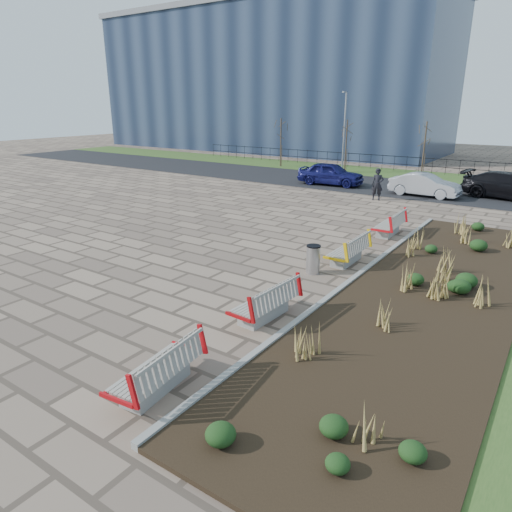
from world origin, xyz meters
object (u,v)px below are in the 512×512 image
Objects in this scene: bench_c at (347,249)px; bench_d at (388,223)px; car_silver at (425,185)px; car_blue at (331,174)px; car_black at (510,186)px; bench_a at (155,367)px; pedestrian at (377,184)px; lamp_west at (344,133)px; bench_b at (264,300)px; litter_bin at (313,260)px.

bench_c and bench_d have the same top height.
car_silver reaches higher than bench_c.
car_black reaches higher than car_blue.
bench_a is 9.01m from bench_c.
car_silver is 0.78× the size of car_black.
pedestrian is 0.41× the size of car_blue.
bench_c is at bearing -65.36° from lamp_west.
bench_a and bench_b have the same top height.
bench_b is at bearing 178.64° from car_black.
litter_bin is 15.23m from car_silver.
pedestrian is 0.30× the size of lamp_west.
bench_a is 13.29m from bench_d.
bench_a is 0.41× the size of car_black.
bench_c is at bearing 175.76° from car_black.
pedestrian is 7.69m from car_black.
bench_a is 0.48× the size of car_blue.
bench_b is 16.50m from pedestrian.
lamp_west is at bearing 55.97° from car_silver.
bench_c is 11.41m from pedestrian.
car_silver is (6.29, -0.41, -0.08)m from car_blue.
bench_a is 24.78m from car_black.
car_silver is at bearing 86.45° from bench_a.
bench_d is 1.17× the size of pedestrian.
bench_b is 18.90m from car_silver.
car_black is (6.20, 4.55, -0.13)m from pedestrian.
bench_a is 30.12m from lamp_west.
car_silver is 4.67m from car_black.
car_black is at bearing -86.82° from car_blue.
bench_b is at bearing -96.42° from pedestrian.
bench_a is at bearing -86.25° from litter_bin.
bench_a is 1.00× the size of bench_c.
bench_d is 2.27× the size of litter_bin.
car_black is at bearing -18.41° from lamp_west.
car_silver reaches higher than bench_a.
car_silver is (-1.05, 9.38, 0.18)m from bench_d.
car_black is (3.21, 24.56, 0.27)m from bench_a.
pedestrian reaches higher than bench_c.
car_blue is (-7.33, 23.07, 0.27)m from bench_a.
car_blue reaches higher than bench_b.
pedestrian is 10.72m from lamp_west.
bench_a is at bearing 179.98° from car_black.
car_black is at bearing 72.94° from bench_d.
car_blue is (-7.33, 19.28, 0.27)m from bench_b.
bench_b is 0.48× the size of car_blue.
bench_b is 21.02m from car_black.
bench_d is 7.37m from pedestrian.
lamp_west reaches higher than pedestrian.
bench_a is 1.17× the size of pedestrian.
pedestrian is (-2.99, 11.01, 0.40)m from bench_c.
car_blue is (-6.85, 15.62, 0.30)m from litter_bin.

